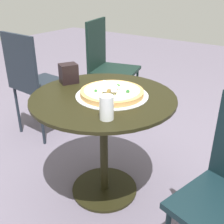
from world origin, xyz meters
name	(u,v)px	position (x,y,z in m)	size (l,w,h in m)	color
ground_plane	(105,189)	(0.00, 0.00, 0.00)	(10.00, 10.00, 0.00)	slate
patio_table	(104,122)	(0.00, 0.00, 0.51)	(0.83, 0.83, 0.68)	black
pizza_on_tray	(112,93)	(0.03, -0.04, 0.70)	(0.41, 0.41, 0.05)	silver
pizza_server	(109,91)	(-0.04, -0.08, 0.74)	(0.21, 0.14, 0.02)	silver
drinking_cup	(107,108)	(-0.22, -0.19, 0.74)	(0.07, 0.07, 0.12)	silver
napkin_dispenser	(69,73)	(0.05, 0.31, 0.74)	(0.11, 0.09, 0.12)	black
patio_chair_near	(33,78)	(0.25, 0.93, 0.53)	(0.41, 0.41, 0.91)	#1D242E
patio_chair_corner	(107,61)	(1.02, 0.74, 0.54)	(0.52, 0.52, 0.94)	black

